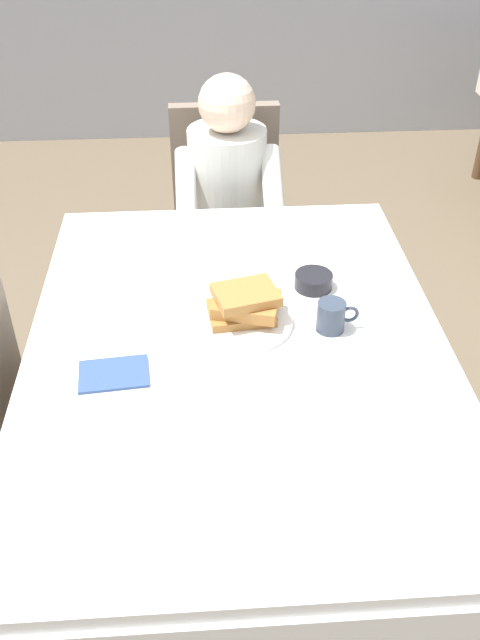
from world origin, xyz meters
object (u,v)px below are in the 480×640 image
(plate_breakfast, at_px, (241,320))
(cup_coffee, at_px, (332,316))
(bowl_butter, at_px, (313,281))
(spoon_near_edge, at_px, (255,414))
(dining_table_main, at_px, (238,367))
(knife_right_of_plate, at_px, (312,324))
(fork_left_of_plate, at_px, (171,329))
(breakfast_stack, at_px, (245,304))
(diner_person, at_px, (228,194))
(chair_diner, at_px, (226,207))

(plate_breakfast, xyz_separation_m, cup_coffee, (0.24, -0.04, 0.03))
(bowl_butter, distance_m, spoon_near_edge, 0.56)
(dining_table_main, distance_m, knife_right_of_plate, 0.23)
(cup_coffee, xyz_separation_m, spoon_near_edge, (-0.23, -0.31, -0.04))
(plate_breakfast, relative_size, fork_left_of_plate, 1.56)
(cup_coffee, height_order, spoon_near_edge, cup_coffee)
(knife_right_of_plate, bearing_deg, breakfast_stack, 84.02)
(diner_person, bearing_deg, chair_diner, -90.00)
(bowl_butter, relative_size, fork_left_of_plate, 0.61)
(dining_table_main, relative_size, bowl_butter, 13.85)
(diner_person, distance_m, bowl_butter, 0.81)
(breakfast_stack, height_order, knife_right_of_plate, breakfast_stack)
(cup_coffee, distance_m, spoon_near_edge, 0.39)
(diner_person, xyz_separation_m, breakfast_stack, (-0.00, -0.93, 0.13))
(dining_table_main, bearing_deg, spoon_near_edge, -85.67)
(dining_table_main, height_order, plate_breakfast, plate_breakfast)
(cup_coffee, relative_size, spoon_near_edge, 0.75)
(plate_breakfast, distance_m, spoon_near_edge, 0.36)
(plate_breakfast, height_order, breakfast_stack, breakfast_stack)
(chair_diner, distance_m, diner_person, 0.21)
(diner_person, distance_m, plate_breakfast, 0.94)
(chair_diner, relative_size, fork_left_of_plate, 5.17)
(knife_right_of_plate, bearing_deg, bowl_butter, -7.40)
(plate_breakfast, xyz_separation_m, bowl_butter, (0.22, 0.16, 0.01))
(diner_person, relative_size, plate_breakfast, 4.00)
(chair_diner, distance_m, spoon_near_edge, 1.46)
(breakfast_stack, relative_size, knife_right_of_plate, 1.03)
(fork_left_of_plate, bearing_deg, knife_right_of_plate, -93.20)
(breakfast_stack, xyz_separation_m, spoon_near_edge, (-0.00, -0.36, -0.06))
(spoon_near_edge, bearing_deg, chair_diner, 88.86)
(chair_diner, relative_size, bowl_butter, 8.45)
(plate_breakfast, distance_m, fork_left_of_plate, 0.19)
(dining_table_main, xyz_separation_m, spoon_near_edge, (0.02, -0.28, 0.09))
(cup_coffee, height_order, fork_left_of_plate, cup_coffee)
(knife_right_of_plate, relative_size, spoon_near_edge, 1.33)
(spoon_near_edge, bearing_deg, plate_breakfast, 90.06)
(dining_table_main, height_order, chair_diner, chair_diner)
(plate_breakfast, relative_size, knife_right_of_plate, 1.40)
(plate_breakfast, bearing_deg, chair_diner, 89.32)
(fork_left_of_plate, relative_size, knife_right_of_plate, 0.90)
(chair_diner, relative_size, diner_person, 0.83)
(fork_left_of_plate, xyz_separation_m, knife_right_of_plate, (0.38, 0.00, 0.00))
(fork_left_of_plate, distance_m, spoon_near_edge, 0.39)
(plate_breakfast, xyz_separation_m, fork_left_of_plate, (-0.19, -0.02, -0.01))
(chair_diner, distance_m, fork_left_of_plate, 1.15)
(bowl_butter, height_order, knife_right_of_plate, bowl_butter)
(chair_diner, height_order, fork_left_of_plate, chair_diner)
(chair_diner, relative_size, plate_breakfast, 3.32)
(plate_breakfast, bearing_deg, breakfast_stack, 34.90)
(knife_right_of_plate, bearing_deg, plate_breakfast, 86.28)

